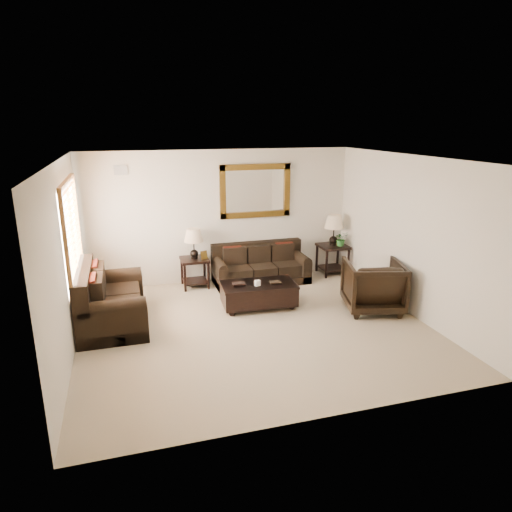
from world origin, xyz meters
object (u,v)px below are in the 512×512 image
object	(u,v)px
end_table_left	(194,249)
coffee_table	(259,292)
end_table_right	(333,236)
loveseat	(108,303)
armchair	(373,283)
sofa	(260,268)

from	to	relation	value
end_table_left	coffee_table	world-z (taller)	end_table_left
end_table_right	coffee_table	distance (m)	2.57
end_table_right	loveseat	bearing A→B (deg)	-163.70
loveseat	armchair	world-z (taller)	loveseat
end_table_left	coffee_table	bearing A→B (deg)	-56.58
loveseat	end_table_right	xyz separation A→B (m)	(4.67, 1.37, 0.49)
coffee_table	armchair	xyz separation A→B (m)	(1.90, -0.68, 0.21)
sofa	end_table_left	world-z (taller)	end_table_left
end_table_left	armchair	distance (m)	3.52
loveseat	end_table_right	bearing A→B (deg)	-73.70
sofa	end_table_left	bearing A→B (deg)	176.95
end_table_right	sofa	bearing A→B (deg)	-178.37
end_table_left	end_table_right	distance (m)	3.02
end_table_left	end_table_right	size ratio (longest dim) A/B	0.91
sofa	coffee_table	size ratio (longest dim) A/B	1.42
armchair	sofa	bearing A→B (deg)	-38.77
loveseat	end_table_right	world-z (taller)	end_table_right
end_table_left	armchair	bearing A→B (deg)	-36.34
end_table_right	armchair	distance (m)	2.09
end_table_left	loveseat	bearing A→B (deg)	-139.85
loveseat	coffee_table	world-z (taller)	loveseat
armchair	loveseat	bearing A→B (deg)	6.29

